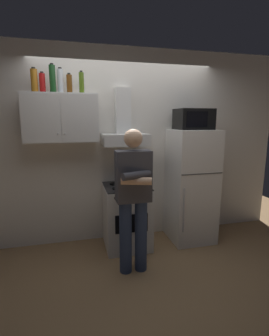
{
  "coord_description": "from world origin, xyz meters",
  "views": [
    {
      "loc": [
        -0.71,
        -2.91,
        1.73
      ],
      "look_at": [
        0.0,
        0.0,
        1.15
      ],
      "focal_mm": 26.59,
      "sensor_mm": 36.0,
      "label": 1
    }
  ],
  "objects_px": {
    "stove_oven": "(127,216)",
    "person_standing": "(133,197)",
    "bottle_beer_brown": "(69,84)",
    "bottle_vodka_clear": "(61,81)",
    "upper_cabinet": "(61,118)",
    "microwave": "(193,119)",
    "bottle_wine_green": "(53,79)",
    "range_hood": "(124,130)",
    "refrigerator": "(191,186)",
    "cooking_pot": "(138,183)",
    "bottle_olive_oil": "(82,83)",
    "bottle_soda_red": "(42,83)",
    "bottle_liquor_amber": "(34,81)"
  },
  "relations": [
    {
      "from": "stove_oven",
      "to": "person_standing",
      "type": "height_order",
      "value": "person_standing"
    },
    {
      "from": "bottle_beer_brown",
      "to": "bottle_vodka_clear",
      "type": "relative_size",
      "value": 0.8
    },
    {
      "from": "upper_cabinet",
      "to": "person_standing",
      "type": "height_order",
      "value": "upper_cabinet"
    },
    {
      "from": "microwave",
      "to": "bottle_wine_green",
      "type": "distance_m",
      "value": 1.89
    },
    {
      "from": "bottle_beer_brown",
      "to": "upper_cabinet",
      "type": "bearing_deg",
      "value": -171.03
    },
    {
      "from": "microwave",
      "to": "range_hood",
      "type": "bearing_deg",
      "value": 173.54
    },
    {
      "from": "refrigerator",
      "to": "person_standing",
      "type": "distance_m",
      "value": 1.17
    },
    {
      "from": "cooking_pot",
      "to": "bottle_vodka_clear",
      "type": "xyz_separation_m",
      "value": [
        -0.91,
        0.26,
        1.28
      ]
    },
    {
      "from": "bottle_wine_green",
      "to": "bottle_olive_oil",
      "type": "bearing_deg",
      "value": -2.99
    },
    {
      "from": "upper_cabinet",
      "to": "bottle_olive_oil",
      "type": "relative_size",
      "value": 3.33
    },
    {
      "from": "cooking_pot",
      "to": "upper_cabinet",
      "type": "bearing_deg",
      "value": 165.27
    },
    {
      "from": "upper_cabinet",
      "to": "bottle_beer_brown",
      "type": "relative_size",
      "value": 3.68
    },
    {
      "from": "range_hood",
      "to": "refrigerator",
      "type": "relative_size",
      "value": 0.47
    },
    {
      "from": "bottle_soda_red",
      "to": "refrigerator",
      "type": "bearing_deg",
      "value": -3.91
    },
    {
      "from": "person_standing",
      "to": "bottle_vodka_clear",
      "type": "relative_size",
      "value": 5.37
    },
    {
      "from": "stove_oven",
      "to": "bottle_beer_brown",
      "type": "relative_size",
      "value": 3.58
    },
    {
      "from": "bottle_soda_red",
      "to": "microwave",
      "type": "bearing_deg",
      "value": -3.37
    },
    {
      "from": "cooking_pot",
      "to": "stove_oven",
      "type": "bearing_deg",
      "value": 137.51
    },
    {
      "from": "upper_cabinet",
      "to": "bottle_liquor_amber",
      "type": "bearing_deg",
      "value": 179.1
    },
    {
      "from": "cooking_pot",
      "to": "bottle_vodka_clear",
      "type": "relative_size",
      "value": 0.91
    },
    {
      "from": "cooking_pot",
      "to": "bottle_liquor_amber",
      "type": "bearing_deg",
      "value": 168.42
    },
    {
      "from": "bottle_olive_oil",
      "to": "bottle_wine_green",
      "type": "distance_m",
      "value": 0.34
    },
    {
      "from": "microwave",
      "to": "bottle_wine_green",
      "type": "relative_size",
      "value": 1.4
    },
    {
      "from": "stove_oven",
      "to": "bottle_olive_oil",
      "type": "relative_size",
      "value": 3.24
    },
    {
      "from": "stove_oven",
      "to": "bottle_olive_oil",
      "type": "height_order",
      "value": "bottle_olive_oil"
    },
    {
      "from": "person_standing",
      "to": "bottle_liquor_amber",
      "type": "xyz_separation_m",
      "value": [
        -1.04,
        0.74,
        1.29
      ]
    },
    {
      "from": "range_hood",
      "to": "bottle_beer_brown",
      "type": "xyz_separation_m",
      "value": [
        -0.68,
        0.02,
        0.57
      ]
    },
    {
      "from": "stove_oven",
      "to": "person_standing",
      "type": "xyz_separation_m",
      "value": [
        -0.05,
        -0.61,
        0.47
      ]
    },
    {
      "from": "stove_oven",
      "to": "bottle_beer_brown",
      "type": "xyz_separation_m",
      "value": [
        -0.68,
        0.14,
        1.73
      ]
    },
    {
      "from": "stove_oven",
      "to": "cooking_pot",
      "type": "height_order",
      "value": "cooking_pot"
    },
    {
      "from": "cooking_pot",
      "to": "range_hood",
      "type": "bearing_deg",
      "value": 117.88
    },
    {
      "from": "bottle_vodka_clear",
      "to": "bottle_wine_green",
      "type": "bearing_deg",
      "value": -165.14
    },
    {
      "from": "range_hood",
      "to": "refrigerator",
      "type": "height_order",
      "value": "range_hood"
    },
    {
      "from": "person_standing",
      "to": "bottle_soda_red",
      "type": "height_order",
      "value": "bottle_soda_red"
    },
    {
      "from": "upper_cabinet",
      "to": "cooking_pot",
      "type": "distance_m",
      "value": 1.27
    },
    {
      "from": "range_hood",
      "to": "person_standing",
      "type": "height_order",
      "value": "range_hood"
    },
    {
      "from": "microwave",
      "to": "bottle_liquor_amber",
      "type": "xyz_separation_m",
      "value": [
        -2.03,
        0.11,
        0.45
      ]
    },
    {
      "from": "refrigerator",
      "to": "bottle_vodka_clear",
      "type": "relative_size",
      "value": 5.24
    },
    {
      "from": "microwave",
      "to": "bottle_soda_red",
      "type": "relative_size",
      "value": 1.95
    },
    {
      "from": "refrigerator",
      "to": "person_standing",
      "type": "bearing_deg",
      "value": -148.77
    },
    {
      "from": "microwave",
      "to": "bottle_beer_brown",
      "type": "xyz_separation_m",
      "value": [
        -1.63,
        0.12,
        0.43
      ]
    },
    {
      "from": "range_hood",
      "to": "bottle_vodka_clear",
      "type": "bearing_deg",
      "value": 178.99
    },
    {
      "from": "microwave",
      "to": "bottle_olive_oil",
      "type": "height_order",
      "value": "bottle_olive_oil"
    },
    {
      "from": "range_hood",
      "to": "cooking_pot",
      "type": "distance_m",
      "value": 0.73
    },
    {
      "from": "upper_cabinet",
      "to": "microwave",
      "type": "relative_size",
      "value": 1.88
    },
    {
      "from": "bottle_beer_brown",
      "to": "bottle_wine_green",
      "type": "xyz_separation_m",
      "value": [
        -0.19,
        -0.03,
        0.05
      ]
    },
    {
      "from": "bottle_beer_brown",
      "to": "bottle_olive_oil",
      "type": "distance_m",
      "value": 0.15
    },
    {
      "from": "refrigerator",
      "to": "bottle_vodka_clear",
      "type": "height_order",
      "value": "bottle_vodka_clear"
    },
    {
      "from": "bottle_wine_green",
      "to": "bottle_soda_red",
      "type": "bearing_deg",
      "value": 171.87
    },
    {
      "from": "person_standing",
      "to": "bottle_wine_green",
      "type": "distance_m",
      "value": 1.71
    }
  ]
}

